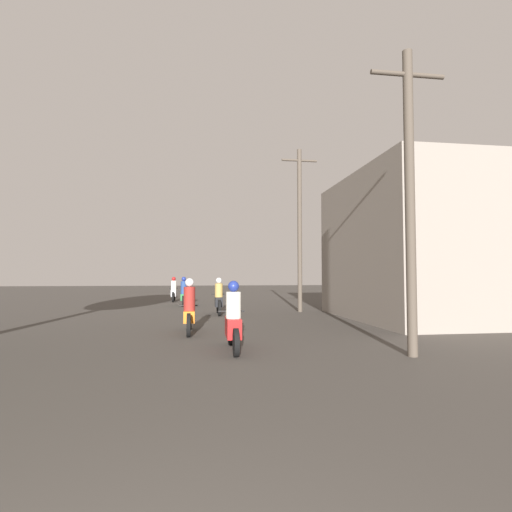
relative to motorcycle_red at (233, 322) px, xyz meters
The scene contains 8 objects.
motorcycle_red is the anchor object (origin of this frame).
motorcycle_orange 2.91m from the motorcycle_red, 110.02° to the left, with size 0.60×2.08×1.54m.
motorcycle_black 7.87m from the motorcycle_red, 89.39° to the left, with size 0.60×1.92×1.51m.
motorcycle_green 12.94m from the motorcycle_red, 96.72° to the left, with size 0.60×1.99×1.53m.
motorcycle_silver 16.46m from the motorcycle_red, 97.83° to the left, with size 0.60×2.03×1.51m.
building_right_near 9.48m from the motorcycle_red, 34.09° to the left, with size 5.73×7.33×5.34m.
utility_pole_near 4.56m from the motorcycle_red, 17.95° to the right, with size 1.60×0.20×6.27m.
utility_pole_far 9.86m from the motorcycle_red, 66.61° to the left, with size 1.60×0.20×7.26m.
Camera 1 is at (0.27, -1.09, 1.63)m, focal length 28.00 mm.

